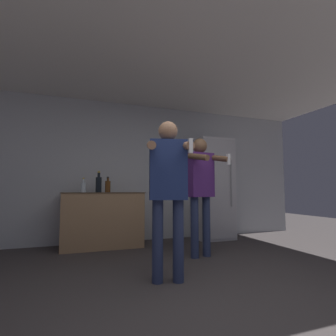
{
  "coord_description": "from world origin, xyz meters",
  "views": [
    {
      "loc": [
        -1.11,
        -1.72,
        0.93
      ],
      "look_at": [
        -0.18,
        0.85,
        1.16
      ],
      "focal_mm": 28.0,
      "sensor_mm": 36.0,
      "label": 1
    }
  ],
  "objects_px": {
    "person_woman_foreground": "(168,183)",
    "person_man_side": "(201,183)",
    "bottle_clear_vodka": "(83,187)",
    "bottle_amber_bourbon": "(99,184)",
    "bottle_green_wine": "(108,186)",
    "refrigerator": "(212,189)"
  },
  "relations": [
    {
      "from": "bottle_clear_vodka",
      "to": "bottle_amber_bourbon",
      "type": "height_order",
      "value": "bottle_amber_bourbon"
    },
    {
      "from": "person_woman_foreground",
      "to": "bottle_green_wine",
      "type": "bearing_deg",
      "value": 101.87
    },
    {
      "from": "person_woman_foreground",
      "to": "person_man_side",
      "type": "relative_size",
      "value": 0.99
    },
    {
      "from": "refrigerator",
      "to": "person_man_side",
      "type": "relative_size",
      "value": 1.15
    },
    {
      "from": "bottle_amber_bourbon",
      "to": "bottle_green_wine",
      "type": "height_order",
      "value": "bottle_amber_bourbon"
    },
    {
      "from": "person_woman_foreground",
      "to": "bottle_clear_vodka",
      "type": "bearing_deg",
      "value": 112.66
    },
    {
      "from": "bottle_clear_vodka",
      "to": "person_woman_foreground",
      "type": "height_order",
      "value": "person_woman_foreground"
    },
    {
      "from": "refrigerator",
      "to": "person_woman_foreground",
      "type": "bearing_deg",
      "value": -129.59
    },
    {
      "from": "bottle_clear_vodka",
      "to": "bottle_green_wine",
      "type": "relative_size",
      "value": 0.91
    },
    {
      "from": "person_woman_foreground",
      "to": "bottle_amber_bourbon",
      "type": "bearing_deg",
      "value": 106.16
    },
    {
      "from": "refrigerator",
      "to": "bottle_green_wine",
      "type": "height_order",
      "value": "refrigerator"
    },
    {
      "from": "bottle_clear_vodka",
      "to": "person_man_side",
      "type": "bearing_deg",
      "value": -34.86
    },
    {
      "from": "bottle_green_wine",
      "to": "bottle_clear_vodka",
      "type": "bearing_deg",
      "value": 180.0
    },
    {
      "from": "bottle_amber_bourbon",
      "to": "person_woman_foreground",
      "type": "bearing_deg",
      "value": -73.84
    },
    {
      "from": "refrigerator",
      "to": "bottle_green_wine",
      "type": "bearing_deg",
      "value": -177.28
    },
    {
      "from": "bottle_clear_vodka",
      "to": "person_woman_foreground",
      "type": "xyz_separation_m",
      "value": [
        0.78,
        -1.86,
        0.03
      ]
    },
    {
      "from": "refrigerator",
      "to": "bottle_clear_vodka",
      "type": "relative_size",
      "value": 8.02
    },
    {
      "from": "refrigerator",
      "to": "person_woman_foreground",
      "type": "height_order",
      "value": "refrigerator"
    },
    {
      "from": "refrigerator",
      "to": "bottle_amber_bourbon",
      "type": "xyz_separation_m",
      "value": [
        -2.15,
        -0.1,
        0.07
      ]
    },
    {
      "from": "refrigerator",
      "to": "bottle_green_wine",
      "type": "distance_m",
      "value": 2.01
    },
    {
      "from": "refrigerator",
      "to": "person_woman_foreground",
      "type": "relative_size",
      "value": 1.16
    },
    {
      "from": "refrigerator",
      "to": "bottle_clear_vodka",
      "type": "distance_m",
      "value": 2.39
    }
  ]
}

